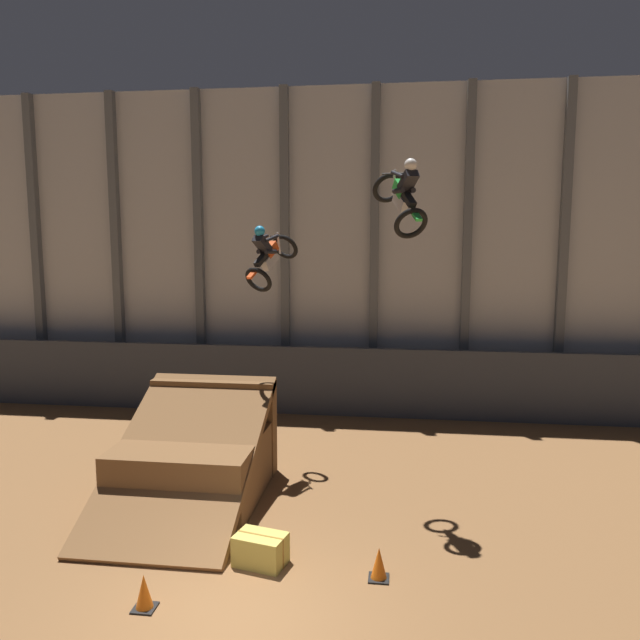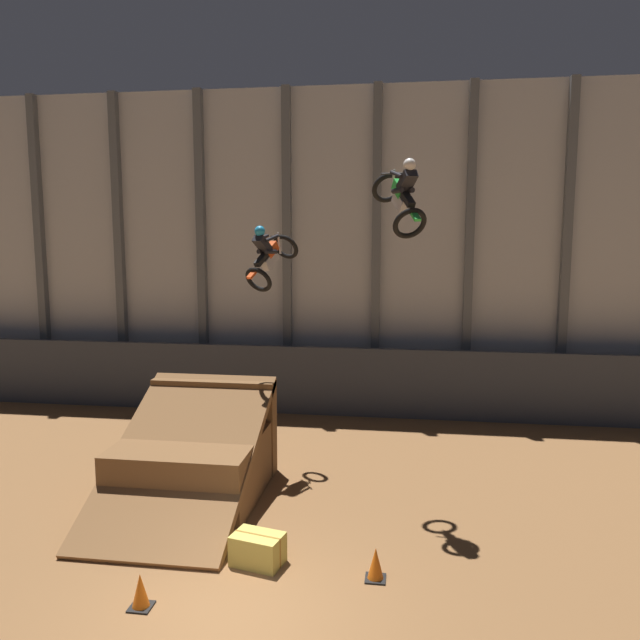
{
  "view_description": "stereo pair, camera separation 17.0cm",
  "coord_description": "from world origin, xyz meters",
  "px_view_note": "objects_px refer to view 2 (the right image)",
  "views": [
    {
      "loc": [
        2.5,
        -8.68,
        5.95
      ],
      "look_at": [
        0.48,
        6.42,
        3.84
      ],
      "focal_mm": 35.0,
      "sensor_mm": 36.0,
      "label": 1
    },
    {
      "loc": [
        2.67,
        -8.65,
        5.95
      ],
      "look_at": [
        0.48,
        6.42,
        3.84
      ],
      "focal_mm": 35.0,
      "sensor_mm": 36.0,
      "label": 2
    }
  ],
  "objects_px": {
    "rider_bike_left_air": "(269,256)",
    "traffic_cone_near_ramp": "(376,564)",
    "rider_bike_right_air": "(401,196)",
    "hay_bale_trackside": "(258,549)",
    "traffic_cone_arena_edge": "(140,591)",
    "dirt_ramp": "(197,456)"
  },
  "relations": [
    {
      "from": "rider_bike_left_air",
      "to": "traffic_cone_near_ramp",
      "type": "distance_m",
      "value": 7.88
    },
    {
      "from": "rider_bike_right_air",
      "to": "hay_bale_trackside",
      "type": "distance_m",
      "value": 7.56
    },
    {
      "from": "rider_bike_left_air",
      "to": "traffic_cone_arena_edge",
      "type": "distance_m",
      "value": 8.34
    },
    {
      "from": "rider_bike_left_air",
      "to": "hay_bale_trackside",
      "type": "bearing_deg",
      "value": -56.39
    },
    {
      "from": "rider_bike_right_air",
      "to": "traffic_cone_near_ramp",
      "type": "bearing_deg",
      "value": -120.26
    },
    {
      "from": "rider_bike_right_air",
      "to": "traffic_cone_near_ramp",
      "type": "distance_m",
      "value": 7.25
    },
    {
      "from": "traffic_cone_arena_edge",
      "to": "rider_bike_left_air",
      "type": "bearing_deg",
      "value": 84.2
    },
    {
      "from": "rider_bike_right_air",
      "to": "hay_bale_trackside",
      "type": "bearing_deg",
      "value": -153.6
    },
    {
      "from": "traffic_cone_near_ramp",
      "to": "rider_bike_left_air",
      "type": "bearing_deg",
      "value": 120.22
    },
    {
      "from": "rider_bike_right_air",
      "to": "traffic_cone_arena_edge",
      "type": "bearing_deg",
      "value": -155.76
    },
    {
      "from": "traffic_cone_arena_edge",
      "to": "hay_bale_trackside",
      "type": "bearing_deg",
      "value": 45.87
    },
    {
      "from": "dirt_ramp",
      "to": "hay_bale_trackside",
      "type": "distance_m",
      "value": 3.68
    },
    {
      "from": "rider_bike_left_air",
      "to": "rider_bike_right_air",
      "type": "distance_m",
      "value": 4.01
    },
    {
      "from": "rider_bike_right_air",
      "to": "hay_bale_trackside",
      "type": "height_order",
      "value": "rider_bike_right_air"
    },
    {
      "from": "dirt_ramp",
      "to": "rider_bike_left_air",
      "type": "distance_m",
      "value": 5.15
    },
    {
      "from": "traffic_cone_near_ramp",
      "to": "hay_bale_trackside",
      "type": "distance_m",
      "value": 2.16
    },
    {
      "from": "dirt_ramp",
      "to": "rider_bike_right_air",
      "type": "relative_size",
      "value": 2.74
    },
    {
      "from": "traffic_cone_arena_edge",
      "to": "rider_bike_right_air",
      "type": "bearing_deg",
      "value": 49.72
    },
    {
      "from": "rider_bike_left_air",
      "to": "rider_bike_right_air",
      "type": "bearing_deg",
      "value": -6.0
    },
    {
      "from": "dirt_ramp",
      "to": "traffic_cone_arena_edge",
      "type": "distance_m",
      "value": 4.59
    },
    {
      "from": "rider_bike_right_air",
      "to": "traffic_cone_arena_edge",
      "type": "distance_m",
      "value": 8.89
    },
    {
      "from": "hay_bale_trackside",
      "to": "rider_bike_right_air",
      "type": "bearing_deg",
      "value": 51.89
    }
  ]
}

